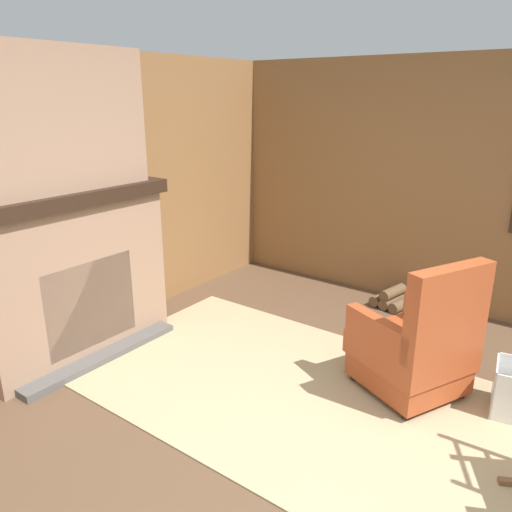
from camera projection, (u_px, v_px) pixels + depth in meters
The scene contains 10 objects.
ground_plane at pixel (350, 478), 2.82m from camera, with size 14.00×14.00×0.00m, color brown.
wood_panel_wall_left at pixel (47, 206), 4.00m from camera, with size 0.06×6.05×2.43m.
wood_panel_wall_back at pixel (495, 192), 4.54m from camera, with size 6.05×0.09×2.43m.
fireplace_hearth at pixel (74, 275), 4.02m from camera, with size 0.64×1.67×1.37m.
chimney_breast at pixel (54, 120), 3.65m from camera, with size 0.38×1.38×1.04m.
area_rug at pixel (321, 401), 3.52m from camera, with size 3.76×1.94×0.01m.
armchair at pixel (416, 348), 3.51m from camera, with size 0.90×0.89×1.04m.
firewood_stack at pixel (392, 299), 5.08m from camera, with size 0.40×0.39×0.21m.
oil_lamp_vase at pixel (1, 183), 3.47m from camera, with size 0.12×0.12×0.31m.
storage_case at pixel (99, 173), 4.10m from camera, with size 0.16×0.27×0.16m.
Camera 1 is at (0.93, -2.16, 2.07)m, focal length 35.00 mm.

